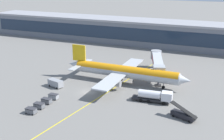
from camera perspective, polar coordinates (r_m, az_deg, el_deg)
The scene contains 12 objects.
ground_plane at distance 83.71m, azimuth -4.99°, elevation -4.49°, with size 700.00×700.00×0.00m, color slate.
apron_lead_in_line at distance 83.09m, azimuth -1.01°, elevation -4.59°, with size 0.30×80.00×0.01m, color yellow.
terminal_building at distance 145.79m, azimuth 3.47°, elevation 7.92°, with size 162.64×17.52×12.05m.
main_airliner at distance 89.30m, azimuth 2.56°, elevation -0.34°, with size 41.11×32.51×10.97m.
jet_bridge at distance 97.32m, azimuth 9.17°, elevation 1.66°, with size 9.91×21.97×6.50m.
fuel_tanker at distance 77.25m, azimuth 8.66°, elevation -5.24°, with size 11.00×3.56×3.25m.
crew_van at distance 88.62m, azimuth -11.42°, elevation -2.55°, with size 5.37×3.33×2.30m.
belt_loader at distance 70.36m, azimuth 14.22°, elevation -8.77°, with size 6.94×3.81×3.49m.
baggage_cart_0 at distance 73.45m, azimuth -16.07°, elevation -7.91°, with size 2.65×1.62×1.48m.
baggage_cart_1 at distance 75.66m, azimuth -14.54°, elevation -6.98°, with size 2.65×1.62×1.48m.
baggage_cart_2 at distance 77.94m, azimuth -13.11°, elevation -6.09°, with size 2.65×1.62×1.48m.
baggage_cart_3 at distance 80.27m, azimuth -11.76°, elevation -5.25°, with size 2.65×1.62×1.48m.
Camera 1 is at (37.31, -67.55, 32.42)m, focal length 45.15 mm.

